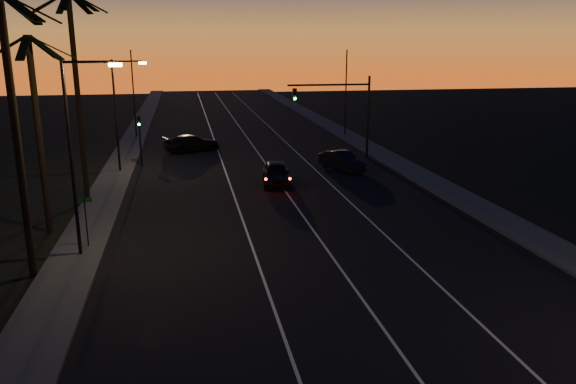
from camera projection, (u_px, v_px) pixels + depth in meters
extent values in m
cube|color=black|center=(278.00, 192.00, 37.58)|extent=(20.00, 170.00, 0.01)
cube|color=#3B3A38|center=(104.00, 199.00, 35.58)|extent=(2.40, 170.00, 0.16)
cube|color=#3B3A38|center=(434.00, 183.00, 39.54)|extent=(2.40, 170.00, 0.16)
cube|color=silver|center=(233.00, 194.00, 37.04)|extent=(0.12, 160.00, 0.01)
cube|color=silver|center=(285.00, 191.00, 37.66)|extent=(0.12, 160.00, 0.01)
cube|color=silver|center=(336.00, 189.00, 38.28)|extent=(0.12, 160.00, 0.01)
cylinder|color=black|center=(17.00, 143.00, 22.47)|extent=(0.32, 0.32, 11.50)
cube|color=black|center=(31.00, 8.00, 21.57)|extent=(2.18, 0.92, 1.18)
cube|color=black|center=(20.00, 9.00, 22.14)|extent=(1.25, 2.12, 1.18)
cube|color=black|center=(20.00, 6.00, 20.69)|extent=(1.95, 1.61, 1.18)
cylinder|color=black|center=(39.00, 138.00, 28.26)|extent=(0.32, 0.32, 10.00)
cube|color=black|center=(52.00, 47.00, 27.55)|extent=(2.18, 0.92, 1.18)
cube|color=black|center=(43.00, 47.00, 28.12)|extent=(1.25, 2.12, 1.18)
cube|color=black|center=(23.00, 47.00, 27.93)|extent=(1.34, 2.09, 1.18)
cube|color=black|center=(7.00, 47.00, 27.14)|extent=(2.18, 0.82, 1.18)
cube|color=black|center=(7.00, 47.00, 26.33)|extent=(1.90, 1.69, 1.18)
cube|color=black|center=(24.00, 47.00, 26.12)|extent=(0.45, 2.16, 1.18)
cube|color=black|center=(44.00, 47.00, 26.67)|extent=(1.95, 1.61, 1.18)
cylinder|color=black|center=(78.00, 101.00, 33.82)|extent=(0.32, 0.32, 12.50)
cube|color=black|center=(88.00, 2.00, 32.79)|extent=(2.18, 0.92, 1.18)
cube|color=black|center=(80.00, 3.00, 33.36)|extent=(1.25, 2.12, 1.18)
cube|color=black|center=(63.00, 3.00, 33.17)|extent=(1.34, 2.09, 1.18)
cube|color=black|center=(51.00, 2.00, 32.38)|extent=(2.18, 0.82, 1.18)
cube|color=black|center=(51.00, 1.00, 31.57)|extent=(1.90, 1.69, 1.18)
cube|color=black|center=(66.00, 1.00, 31.36)|extent=(0.45, 2.16, 1.18)
cube|color=black|center=(82.00, 1.00, 31.90)|extent=(1.95, 1.61, 1.18)
cylinder|color=black|center=(72.00, 162.00, 24.98)|extent=(0.16, 0.16, 9.00)
cylinder|color=black|center=(88.00, 62.00, 24.06)|extent=(2.20, 0.12, 0.12)
cube|color=#FEC365|center=(115.00, 65.00, 24.28)|extent=(0.55, 0.26, 0.16)
cylinder|color=black|center=(116.00, 117.00, 42.15)|extent=(0.16, 0.16, 8.50)
cylinder|color=black|center=(127.00, 61.00, 41.29)|extent=(2.20, 0.12, 0.12)
cube|color=#FEC365|center=(143.00, 63.00, 41.52)|extent=(0.55, 0.26, 0.16)
cylinder|color=black|center=(86.00, 223.00, 26.78)|extent=(0.06, 0.06, 2.60)
cube|color=#0C4814|center=(84.00, 200.00, 26.49)|extent=(0.70, 0.03, 0.20)
cylinder|color=black|center=(368.00, 118.00, 47.86)|extent=(0.20, 0.20, 7.00)
cylinder|color=black|center=(329.00, 85.00, 46.53)|extent=(7.00, 0.16, 0.16)
cube|color=black|center=(295.00, 95.00, 46.21)|extent=(0.32, 0.28, 1.00)
sphere|color=black|center=(295.00, 91.00, 45.96)|extent=(0.20, 0.20, 0.20)
sphere|color=black|center=(295.00, 95.00, 46.05)|extent=(0.20, 0.20, 0.20)
sphere|color=#14FF59|center=(295.00, 99.00, 46.13)|extent=(0.20, 0.20, 0.20)
cylinder|color=black|center=(140.00, 141.00, 44.86)|extent=(0.14, 0.14, 4.20)
cube|color=black|center=(139.00, 121.00, 44.45)|extent=(0.28, 0.25, 0.90)
sphere|color=black|center=(138.00, 117.00, 44.24)|extent=(0.18, 0.18, 0.18)
sphere|color=black|center=(139.00, 121.00, 44.31)|extent=(0.18, 0.18, 0.18)
sphere|color=#14FF59|center=(139.00, 124.00, 44.38)|extent=(0.18, 0.18, 0.18)
cylinder|color=black|center=(134.00, 94.00, 58.24)|extent=(0.14, 0.14, 9.00)
cylinder|color=black|center=(346.00, 94.00, 59.28)|extent=(0.14, 0.14, 9.00)
imported|color=black|center=(276.00, 173.00, 39.36)|extent=(2.40, 4.81, 1.57)
sphere|color=#FF0F05|center=(266.00, 179.00, 36.59)|extent=(0.18, 0.18, 0.18)
sphere|color=#FF0F05|center=(290.00, 179.00, 36.69)|extent=(0.18, 0.18, 0.18)
imported|color=black|center=(342.00, 161.00, 43.87)|extent=(3.00, 4.70, 1.46)
imported|color=black|center=(192.00, 143.00, 51.48)|extent=(5.65, 3.85, 1.52)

